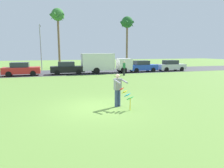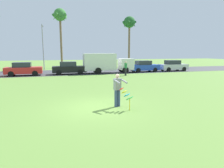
{
  "view_description": "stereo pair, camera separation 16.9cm",
  "coord_description": "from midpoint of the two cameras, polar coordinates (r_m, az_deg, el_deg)",
  "views": [
    {
      "loc": [
        -2.23,
        -9.78,
        2.88
      ],
      "look_at": [
        1.07,
        0.88,
        1.05
      ],
      "focal_mm": 31.9,
      "sensor_mm": 36.0,
      "label": 1
    },
    {
      "loc": [
        -2.07,
        -9.83,
        2.88
      ],
      "look_at": [
        1.07,
        0.88,
        1.05
      ],
      "focal_mm": 31.9,
      "sensor_mm": 36.0,
      "label": 2
    }
  ],
  "objects": [
    {
      "name": "parked_car_silver",
      "position": [
        31.11,
        17.25,
        5.01
      ],
      "size": [
        4.21,
        1.86,
        1.6
      ],
      "color": "silver",
      "rests_on": "ground"
    },
    {
      "name": "parked_truck_white_box",
      "position": [
        26.78,
        -1.69,
        6.16
      ],
      "size": [
        6.75,
        2.24,
        2.62
      ],
      "color": "silver",
      "rests_on": "ground"
    },
    {
      "name": "streetlight_pole",
      "position": [
        33.48,
        -19.04,
        10.72
      ],
      "size": [
        0.24,
        1.65,
        7.0
      ],
      "color": "#9E9EA3",
      "rests_on": "ground"
    },
    {
      "name": "parked_car_blue",
      "position": [
        28.77,
        9.32,
        4.99
      ],
      "size": [
        4.24,
        1.92,
        1.6
      ],
      "color": "#2347B7",
      "rests_on": "ground"
    },
    {
      "name": "road_strip",
      "position": [
        28.5,
        -11.93,
        3.32
      ],
      "size": [
        120.0,
        8.0,
        0.01
      ],
      "primitive_type": "cube",
      "color": "#424247",
      "rests_on": "ground"
    },
    {
      "name": "person_kite_flyer",
      "position": [
        10.37,
        2.08,
        -1.42
      ],
      "size": [
        0.69,
        0.75,
        1.73
      ],
      "color": "#384772",
      "rests_on": "ground"
    },
    {
      "name": "person_walker_near",
      "position": [
        24.09,
        4.14,
        4.65
      ],
      "size": [
        0.22,
        0.57,
        1.73
      ],
      "color": "#26262B",
      "rests_on": "ground"
    },
    {
      "name": "palm_tree_right_near",
      "position": [
        36.67,
        -14.51,
        17.91
      ],
      "size": [
        2.58,
        2.71,
        10.1
      ],
      "color": "brown",
      "rests_on": "ground"
    },
    {
      "name": "parked_car_red",
      "position": [
        26.18,
        -23.87,
        3.9
      ],
      "size": [
        4.21,
        1.85,
        1.6
      ],
      "color": "red",
      "rests_on": "ground"
    },
    {
      "name": "parked_car_black",
      "position": [
        26.03,
        -12.03,
        4.46
      ],
      "size": [
        4.25,
        1.92,
        1.6
      ],
      "color": "black",
      "rests_on": "ground"
    },
    {
      "name": "palm_tree_centre_far",
      "position": [
        38.65,
        5.13,
        16.62
      ],
      "size": [
        2.58,
        2.71,
        9.31
      ],
      "color": "brown",
      "rests_on": "ground"
    },
    {
      "name": "ground_plane",
      "position": [
        10.44,
        -3.83,
        -6.72
      ],
      "size": [
        120.0,
        120.0,
        0.0
      ],
      "primitive_type": "plane",
      "color": "olive"
    },
    {
      "name": "kite_held",
      "position": [
        9.87,
        4.75,
        -3.37
      ],
      "size": [
        0.68,
        0.72,
        1.09
      ],
      "color": "red",
      "rests_on": "ground"
    }
  ]
}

